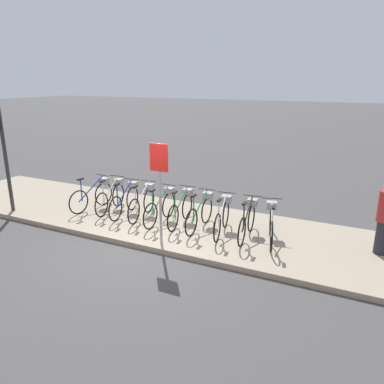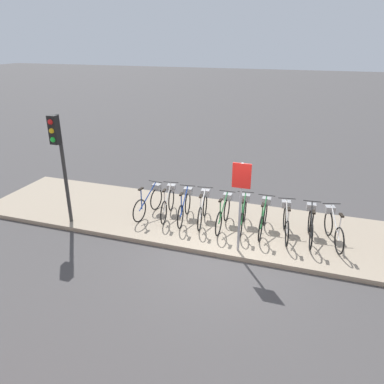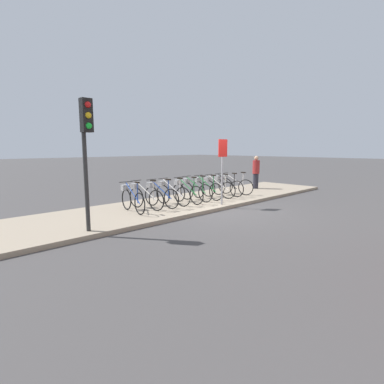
# 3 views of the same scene
# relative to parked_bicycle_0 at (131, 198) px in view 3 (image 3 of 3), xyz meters

# --- Properties ---
(ground_plane) EXTENTS (120.00, 120.00, 0.00)m
(ground_plane) POSITION_rel_parked_bicycle_0_xyz_m (2.55, -1.51, -0.56)
(ground_plane) COLOR #423F3F
(sidewalk) EXTENTS (15.44, 3.22, 0.12)m
(sidewalk) POSITION_rel_parked_bicycle_0_xyz_m (2.55, 0.10, -0.50)
(sidewalk) COLOR gray
(sidewalk) RESTS_ON ground_plane
(parked_bicycle_0) EXTENTS (0.46, 1.60, 0.99)m
(parked_bicycle_0) POSITION_rel_parked_bicycle_0_xyz_m (0.00, 0.00, 0.00)
(parked_bicycle_0) COLOR black
(parked_bicycle_0) RESTS_ON sidewalk
(parked_bicycle_1) EXTENTS (0.46, 1.60, 0.99)m
(parked_bicycle_1) POSITION_rel_parked_bicycle_0_xyz_m (0.55, 0.11, 0.00)
(parked_bicycle_1) COLOR black
(parked_bicycle_1) RESTS_ON sidewalk
(parked_bicycle_2) EXTENTS (0.46, 1.60, 0.99)m
(parked_bicycle_2) POSITION_rel_parked_bicycle_0_xyz_m (1.11, 0.01, 0.00)
(parked_bicycle_2) COLOR black
(parked_bicycle_2) RESTS_ON sidewalk
(parked_bicycle_3) EXTENTS (0.46, 1.60, 0.99)m
(parked_bicycle_3) POSITION_rel_parked_bicycle_0_xyz_m (1.65, 0.04, 0.00)
(parked_bicycle_3) COLOR black
(parked_bicycle_3) RESTS_ON sidewalk
(parked_bicycle_4) EXTENTS (0.46, 1.61, 0.99)m
(parked_bicycle_4) POSITION_rel_parked_bicycle_0_xyz_m (2.28, -0.05, 0.00)
(parked_bicycle_4) COLOR black
(parked_bicycle_4) RESTS_ON sidewalk
(parked_bicycle_5) EXTENTS (0.46, 1.60, 0.99)m
(parked_bicycle_5) POSITION_rel_parked_bicycle_0_xyz_m (2.81, 0.06, 0.00)
(parked_bicycle_5) COLOR black
(parked_bicycle_5) RESTS_ON sidewalk
(parked_bicycle_6) EXTENTS (0.46, 1.61, 0.99)m
(parked_bicycle_6) POSITION_rel_parked_bicycle_0_xyz_m (3.38, 0.01, 0.00)
(parked_bicycle_6) COLOR black
(parked_bicycle_6) RESTS_ON sidewalk
(parked_bicycle_7) EXTENTS (0.46, 1.59, 0.99)m
(parked_bicycle_7) POSITION_rel_parked_bicycle_0_xyz_m (3.97, -0.04, 0.00)
(parked_bicycle_7) COLOR black
(parked_bicycle_7) RESTS_ON sidewalk
(parked_bicycle_8) EXTENTS (0.46, 1.60, 0.99)m
(parked_bicycle_8) POSITION_rel_parked_bicycle_0_xyz_m (4.60, -0.02, 0.00)
(parked_bicycle_8) COLOR black
(parked_bicycle_8) RESTS_ON sidewalk
(parked_bicycle_9) EXTENTS (0.58, 1.56, 0.99)m
(parked_bicycle_9) POSITION_rel_parked_bicycle_0_xyz_m (5.15, -0.01, 0.00)
(parked_bicycle_9) COLOR black
(parked_bicycle_9) RESTS_ON sidewalk
(pedestrian) EXTENTS (0.34, 0.34, 1.60)m
(pedestrian) POSITION_rel_parked_bicycle_0_xyz_m (7.43, 0.39, 0.40)
(pedestrian) COLOR #23232D
(pedestrian) RESTS_ON sidewalk
(traffic_light) EXTENTS (0.24, 0.40, 3.09)m
(traffic_light) POSITION_rel_parked_bicycle_0_xyz_m (-1.98, -1.28, 1.80)
(traffic_light) COLOR #2D2D2D
(traffic_light) RESTS_ON sidewalk
(sign_post) EXTENTS (0.44, 0.07, 2.29)m
(sign_post) POSITION_rel_parked_bicycle_0_xyz_m (2.95, -1.22, 1.12)
(sign_post) COLOR #99999E
(sign_post) RESTS_ON sidewalk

